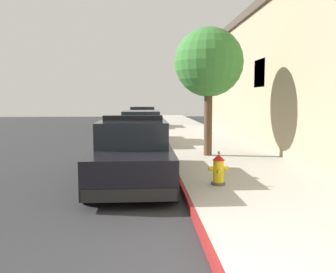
{
  "coord_description": "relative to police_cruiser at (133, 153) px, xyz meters",
  "views": [
    {
      "loc": [
        -0.89,
        -3.48,
        2.08
      ],
      "look_at": [
        -0.2,
        6.86,
        1.0
      ],
      "focal_mm": 38.16,
      "sensor_mm": 36.0,
      "label": 1
    }
  ],
  "objects": [
    {
      "name": "street_tree",
      "position": [
        2.47,
        3.21,
        2.55
      ],
      "size": [
        2.32,
        2.32,
        4.33
      ],
      "color": "brown",
      "rests_on": "sidewalk_pavement"
    },
    {
      "name": "storefront_building",
      "position": [
        7.72,
        5.23,
        2.28
      ],
      "size": [
        5.94,
        23.54,
        6.03
      ],
      "color": "tan",
      "rests_on": "ground"
    },
    {
      "name": "parked_car_dark_far",
      "position": [
        0.15,
        16.65,
        -0.0
      ],
      "size": [
        1.94,
        4.84,
        1.56
      ],
      "color": "black",
      "rests_on": "ground"
    },
    {
      "name": "sidewalk_pavement",
      "position": [
        3.02,
        4.61,
        -0.66
      ],
      "size": [
        3.69,
        60.0,
        0.16
      ],
      "primitive_type": "cube",
      "color": "#ADA89E",
      "rests_on": "ground"
    },
    {
      "name": "curb_painted_edge",
      "position": [
        1.14,
        4.61,
        -0.66
      ],
      "size": [
        0.08,
        60.0,
        0.16
      ],
      "primitive_type": "cube",
      "color": "maroon",
      "rests_on": "ground"
    },
    {
      "name": "ground_plane",
      "position": [
        -2.98,
        4.61,
        -0.84
      ],
      "size": [
        30.78,
        60.0,
        0.2
      ],
      "primitive_type": "cube",
      "color": "#2B2B2D"
    },
    {
      "name": "fire_hydrant",
      "position": [
        1.95,
        -1.06,
        -0.24
      ],
      "size": [
        0.44,
        0.4,
        0.76
      ],
      "color": "#4C4C51",
      "rests_on": "sidewalk_pavement"
    },
    {
      "name": "parked_car_silver_ahead",
      "position": [
        0.14,
        7.38,
        -0.0
      ],
      "size": [
        1.94,
        4.84,
        1.56
      ],
      "color": "#B2B5BA",
      "rests_on": "ground"
    },
    {
      "name": "police_cruiser",
      "position": [
        0.0,
        0.0,
        0.0
      ],
      "size": [
        1.94,
        4.84,
        1.68
      ],
      "color": "black",
      "rests_on": "ground"
    }
  ]
}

